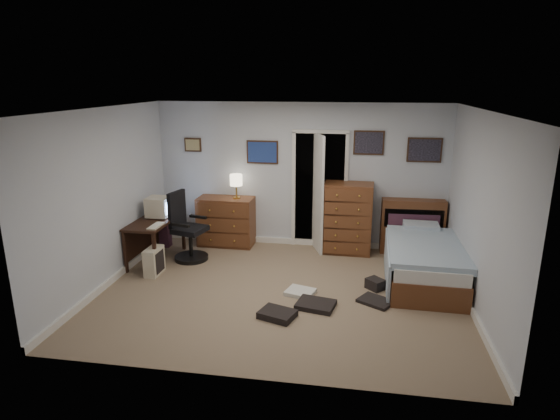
% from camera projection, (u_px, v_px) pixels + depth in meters
% --- Properties ---
extents(floor, '(5.00, 4.00, 0.02)m').
position_uv_depth(floor, '(281.00, 292.00, 6.53)').
color(floor, '#836C5A').
rests_on(floor, ground).
extents(computer_desk, '(0.58, 1.21, 0.69)m').
position_uv_depth(computer_desk, '(150.00, 229.00, 7.55)').
color(computer_desk, black).
rests_on(computer_desk, floor).
extents(crt_monitor, '(0.37, 0.34, 0.33)m').
position_uv_depth(crt_monitor, '(159.00, 207.00, 7.59)').
color(crt_monitor, beige).
rests_on(crt_monitor, computer_desk).
extents(keyboard, '(0.15, 0.37, 0.02)m').
position_uv_depth(keyboard, '(156.00, 226.00, 7.13)').
color(keyboard, beige).
rests_on(keyboard, computer_desk).
extents(pc_tower, '(0.20, 0.39, 0.42)m').
position_uv_depth(pc_tower, '(154.00, 261.00, 7.07)').
color(pc_tower, beige).
rests_on(pc_tower, floor).
extents(office_chair, '(0.66, 0.66, 1.13)m').
position_uv_depth(office_chair, '(187.00, 234.00, 7.61)').
color(office_chair, black).
rests_on(office_chair, floor).
extents(media_stack, '(0.17, 0.17, 0.85)m').
position_uv_depth(media_stack, '(165.00, 223.00, 8.20)').
color(media_stack, maroon).
rests_on(media_stack, floor).
extents(low_dresser, '(0.98, 0.51, 0.86)m').
position_uv_depth(low_dresser, '(226.00, 221.00, 8.30)').
color(low_dresser, brown).
rests_on(low_dresser, floor).
extents(table_lamp, '(0.22, 0.22, 0.42)m').
position_uv_depth(table_lamp, '(236.00, 181.00, 8.07)').
color(table_lamp, gold).
rests_on(table_lamp, low_dresser).
extents(doorway, '(0.96, 1.12, 2.05)m').
position_uv_depth(doorway, '(321.00, 187.00, 8.37)').
color(doorway, black).
rests_on(doorway, floor).
extents(tall_dresser, '(0.84, 0.52, 1.20)m').
position_uv_depth(tall_dresser, '(347.00, 218.00, 7.90)').
color(tall_dresser, brown).
rests_on(tall_dresser, floor).
extents(headboard_bookcase, '(1.05, 0.30, 0.93)m').
position_uv_depth(headboard_bookcase, '(412.00, 225.00, 7.87)').
color(headboard_bookcase, brown).
rests_on(headboard_bookcase, floor).
extents(bed, '(1.12, 2.01, 0.65)m').
position_uv_depth(bed, '(423.00, 261.00, 6.83)').
color(bed, brown).
rests_on(bed, floor).
extents(wall_posters, '(4.38, 0.04, 0.60)m').
position_uv_depth(wall_posters, '(333.00, 148.00, 7.85)').
color(wall_posters, '#331E11').
rests_on(wall_posters, floor).
extents(floor_clutter, '(1.74, 1.41, 0.15)m').
position_uv_depth(floor_clutter, '(322.00, 301.00, 6.16)').
color(floor_clutter, black).
rests_on(floor_clutter, floor).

